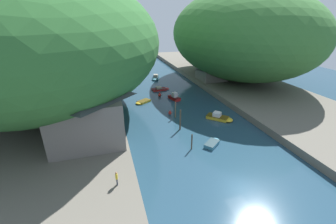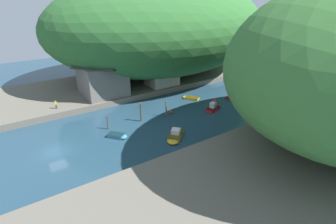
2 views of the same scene
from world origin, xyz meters
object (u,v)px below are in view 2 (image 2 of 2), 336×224
at_px(waterfront_building, 102,73).
at_px(channel_buoy_far, 214,101).
at_px(boat_open_rowboat, 272,91).
at_px(channel_buoy_near, 171,112).
at_px(boat_moored_right, 260,78).
at_px(boat_far_right_bank, 175,136).
at_px(boat_red_skiff, 190,98).
at_px(person_on_quay, 56,104).
at_px(boathouse_shed, 162,75).
at_px(boat_small_dinghy, 236,99).
at_px(boat_far_upstream, 214,107).
at_px(right_bank_cottage, 310,106).
at_px(boat_mid_channel, 118,136).

distance_m(waterfront_building, channel_buoy_far, 24.82).
relative_size(boat_open_rowboat, channel_buoy_near, 5.26).
bearing_deg(boat_moored_right, boat_far_right_bank, 139.67).
distance_m(boat_red_skiff, person_on_quay, 27.64).
bearing_deg(boat_far_right_bank, boat_open_rowboat, -124.77).
xyz_separation_m(boathouse_shed, person_on_quay, (1.02, -24.48, -1.37)).
height_order(channel_buoy_far, person_on_quay, person_on_quay).
bearing_deg(boat_red_skiff, boat_open_rowboat, -55.38).
bearing_deg(boat_small_dinghy, boat_open_rowboat, 169.94).
bearing_deg(boat_small_dinghy, boat_far_upstream, 4.75).
bearing_deg(person_on_quay, channel_buoy_near, -25.10).
bearing_deg(boat_moored_right, boat_far_upstream, 138.86).
bearing_deg(boathouse_shed, boat_far_upstream, 8.36).
distance_m(channel_buoy_far, person_on_quay, 31.90).
height_order(right_bank_cottage, boat_far_right_bank, right_bank_cottage).
height_order(boathouse_shed, boat_mid_channel, boathouse_shed).
height_order(boat_moored_right, person_on_quay, person_on_quay).
bearing_deg(boathouse_shed, boat_small_dinghy, 33.56).
distance_m(right_bank_cottage, channel_buoy_near, 24.67).
distance_m(right_bank_cottage, boat_small_dinghy, 15.63).
bearing_deg(boat_small_dinghy, waterfront_building, -39.13).
relative_size(boathouse_shed, boat_open_rowboat, 1.47).
bearing_deg(person_on_quay, boat_small_dinghy, -15.17).
height_order(boat_mid_channel, person_on_quay, person_on_quay).
bearing_deg(waterfront_building, boathouse_shed, 81.65).
distance_m(boat_mid_channel, channel_buoy_far, 23.24).
relative_size(channel_buoy_far, person_on_quay, 0.70).
distance_m(waterfront_building, boathouse_shed, 14.19).
distance_m(waterfront_building, boat_small_dinghy, 29.61).
height_order(boat_red_skiff, boat_moored_right, boat_moored_right).
bearing_deg(boat_open_rowboat, boat_far_right_bank, 119.56).
xyz_separation_m(boat_far_upstream, boat_mid_channel, (-0.30, -20.55, -0.23)).
bearing_deg(waterfront_building, boat_mid_channel, -13.80).
distance_m(boat_open_rowboat, boat_far_upstream, 18.08).
relative_size(channel_buoy_near, channel_buoy_far, 0.81).
height_order(right_bank_cottage, person_on_quay, right_bank_cottage).
height_order(boat_far_upstream, person_on_quay, person_on_quay).
height_order(waterfront_building, person_on_quay, waterfront_building).
distance_m(boat_red_skiff, boat_far_right_bank, 17.65).
relative_size(boat_mid_channel, channel_buoy_near, 3.58).
xyz_separation_m(boat_small_dinghy, person_on_quay, (-13.82, -34.32, 1.94)).
xyz_separation_m(boat_far_upstream, channel_buoy_far, (-2.65, 2.57, -0.04)).
height_order(boat_far_right_bank, boat_far_upstream, boat_far_upstream).
bearing_deg(boat_moored_right, boat_red_skiff, 121.95).
relative_size(right_bank_cottage, channel_buoy_near, 7.81).
height_order(boathouse_shed, channel_buoy_far, boathouse_shed).
bearing_deg(right_bank_cottage, boat_red_skiff, -156.34).
height_order(boathouse_shed, boat_far_upstream, boathouse_shed).
bearing_deg(boat_open_rowboat, boathouse_shed, 72.46).
distance_m(boat_small_dinghy, boat_moored_right, 17.94).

